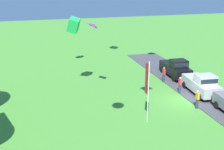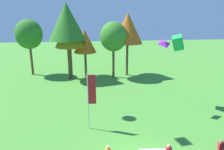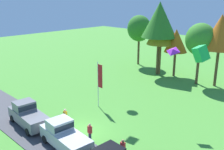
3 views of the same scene
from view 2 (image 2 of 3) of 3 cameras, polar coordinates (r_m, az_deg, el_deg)
name	(u,v)px [view 2 (image 2 of 3)]	position (r m, az deg, el deg)	size (l,w,h in m)	color
tree_right_of_center	(29,34)	(35.40, -20.90, 9.86)	(4.02, 4.02, 8.49)	brown
tree_left_of_center	(67,22)	(31.55, -11.75, 13.51)	(5.12, 5.12, 10.81)	brown
tree_far_right	(69,32)	(31.84, -11.09, 10.84)	(4.19, 4.19, 8.85)	brown
tree_center_back	(85,42)	(32.68, -7.11, 8.67)	(3.32, 3.32, 7.01)	brown
tree_lone_near	(113,37)	(31.92, 0.39, 9.96)	(3.90, 3.90, 8.23)	brown
tree_far_left	(128,28)	(32.94, 4.11, 12.06)	(4.47, 4.47, 9.43)	brown
flag_banner	(91,93)	(18.00, -5.60, -4.81)	(0.71, 0.08, 5.02)	silver
kite_box_trailing_tail	(178,43)	(23.05, 16.85, 8.10)	(0.95, 0.95, 1.34)	green
kite_diamond_low_drifter	(165,43)	(20.87, 13.61, 8.18)	(0.97, 0.93, 0.27)	purple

